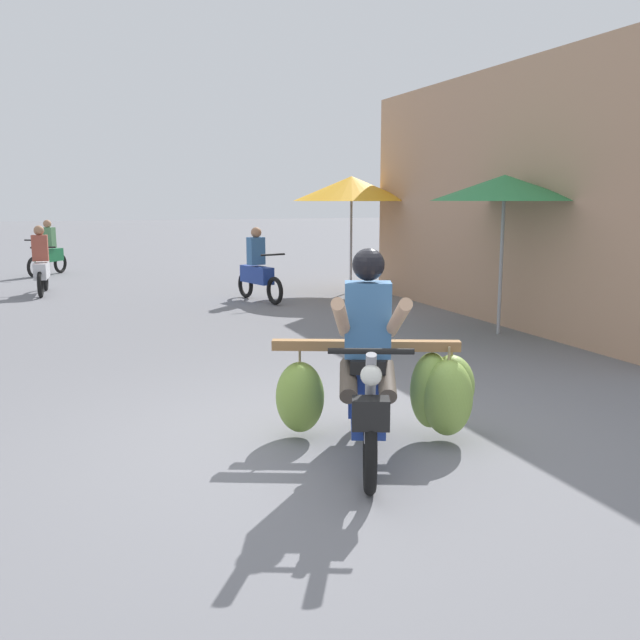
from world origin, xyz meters
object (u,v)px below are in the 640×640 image
at_px(motorbike_distant_ahead_right, 257,271).
at_px(market_umbrella_near_shop, 505,188).
at_px(motorbike_main_loaded, 388,383).
at_px(market_umbrella_further_along, 351,189).
at_px(motorbike_distant_far_ahead, 42,267).
at_px(motorbike_distant_ahead_left, 48,253).

height_order(motorbike_distant_ahead_right, market_umbrella_near_shop, market_umbrella_near_shop).
distance_m(motorbike_main_loaded, market_umbrella_further_along, 9.31).
relative_size(motorbike_main_loaded, market_umbrella_near_shop, 0.76).
height_order(motorbike_distant_far_ahead, market_umbrella_near_shop, market_umbrella_near_shop).
relative_size(market_umbrella_near_shop, market_umbrella_further_along, 0.94).
bearing_deg(motorbike_main_loaded, market_umbrella_near_shop, 45.66).
bearing_deg(market_umbrella_further_along, motorbike_distant_ahead_left, 135.87).
relative_size(motorbike_distant_ahead_left, market_umbrella_near_shop, 0.62).
bearing_deg(motorbike_distant_ahead_left, market_umbrella_near_shop, -59.98).
bearing_deg(market_umbrella_near_shop, motorbike_distant_far_ahead, 132.70).
bearing_deg(motorbike_main_loaded, motorbike_distant_ahead_left, 100.34).
bearing_deg(motorbike_distant_far_ahead, motorbike_distant_ahead_left, 88.60).
bearing_deg(market_umbrella_further_along, motorbike_distant_ahead_right, -166.56).
xyz_separation_m(motorbike_main_loaded, market_umbrella_near_shop, (3.55, 3.64, 1.56)).
xyz_separation_m(motorbike_main_loaded, motorbike_distant_ahead_right, (1.17, 8.04, 0.05)).
relative_size(motorbike_main_loaded, motorbike_distant_ahead_right, 1.08).
relative_size(motorbike_main_loaded, motorbike_distant_ahead_left, 1.22).
xyz_separation_m(motorbike_distant_ahead_right, motorbike_distant_far_ahead, (-3.87, 2.38, 0.00)).
bearing_deg(motorbike_distant_ahead_left, market_umbrella_further_along, -44.13).
distance_m(motorbike_distant_ahead_right, motorbike_distant_far_ahead, 4.54).
height_order(motorbike_distant_ahead_right, market_umbrella_further_along, market_umbrella_further_along).
height_order(motorbike_distant_far_ahead, market_umbrella_further_along, market_umbrella_further_along).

